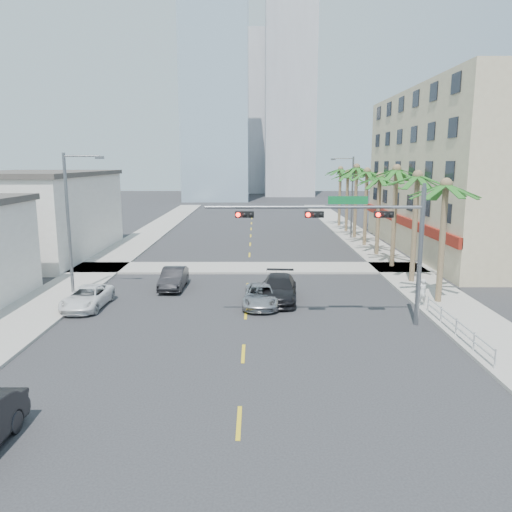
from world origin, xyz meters
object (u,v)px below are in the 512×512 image
at_px(traffic_signal_mast, 359,230).
at_px(pedestrian, 422,292).
at_px(car_lane_center, 261,296).
at_px(car_lane_right, 279,288).
at_px(car_parked_far, 87,297).
at_px(car_lane_left, 173,278).

height_order(traffic_signal_mast, pedestrian, traffic_signal_mast).
distance_m(car_lane_center, car_lane_right, 1.59).
height_order(car_parked_far, car_lane_center, car_parked_far).
xyz_separation_m(car_lane_center, pedestrian, (9.42, -0.48, 0.33)).
xyz_separation_m(car_parked_far, pedestrian, (19.62, -0.03, 0.32)).
xyz_separation_m(car_parked_far, car_lane_left, (4.32, 4.59, 0.07)).
xyz_separation_m(car_lane_right, pedestrian, (8.30, -1.60, 0.19)).
relative_size(traffic_signal_mast, car_parked_far, 2.46).
bearing_deg(car_lane_left, car_lane_center, -34.31).
bearing_deg(pedestrian, traffic_signal_mast, 18.23).
height_order(traffic_signal_mast, car_lane_center, traffic_signal_mast).
height_order(car_parked_far, car_lane_left, car_lane_left).
xyz_separation_m(traffic_signal_mast, car_lane_left, (-10.78, 7.78, -4.36)).
relative_size(traffic_signal_mast, pedestrian, 6.94).
bearing_deg(pedestrian, car_lane_left, -33.53).
xyz_separation_m(traffic_signal_mast, car_lane_center, (-4.90, 3.64, -4.44)).
xyz_separation_m(car_lane_left, car_lane_center, (5.88, -4.14, -0.08)).
height_order(car_lane_left, pedestrian, pedestrian).
bearing_deg(car_lane_right, traffic_signal_mast, -47.22).
distance_m(traffic_signal_mast, car_lane_center, 7.55).
bearing_deg(car_lane_center, car_parked_far, -174.81).
distance_m(car_lane_left, pedestrian, 15.98).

